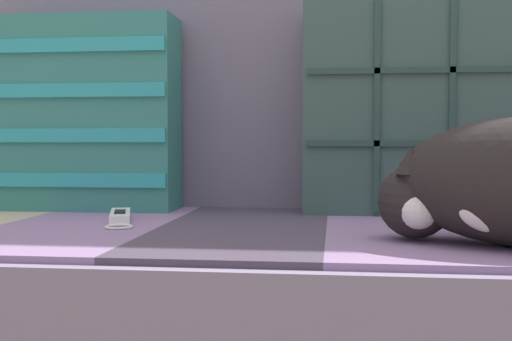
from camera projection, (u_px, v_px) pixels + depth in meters
The scene contains 5 objects.
couch at pixel (247, 338), 1.19m from camera, with size 2.18×0.83×0.42m.
sofa_backrest at pixel (267, 98), 1.51m from camera, with size 2.13×0.14×0.51m.
throw_pillow_quilted at pixel (410, 109), 1.33m from camera, with size 0.44×0.14×0.44m.
throw_pillow_striped at pixel (82, 114), 1.42m from camera, with size 0.42×0.14×0.42m.
game_remote_far at pixel (120, 217), 1.20m from camera, with size 0.10×0.21×0.02m.
Camera 1 is at (0.16, -1.03, 0.57)m, focal length 45.00 mm.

